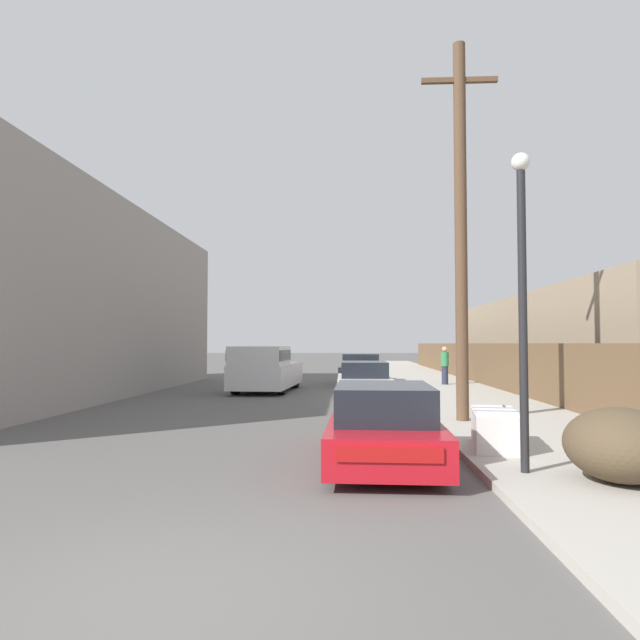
{
  "coord_description": "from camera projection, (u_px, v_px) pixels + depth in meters",
  "views": [
    {
      "loc": [
        1.35,
        -4.28,
        1.91
      ],
      "look_at": [
        0.7,
        8.26,
        2.43
      ],
      "focal_mm": 32.0,
      "sensor_mm": 36.0,
      "label": 1
    }
  ],
  "objects": [
    {
      "name": "ground_plane",
      "position": [
        169.0,
        599.0,
        4.26
      ],
      "size": [
        220.0,
        220.0,
        0.0
      ],
      "primitive_type": "plane",
      "color": "#595654"
    },
    {
      "name": "sidewalk_curb",
      "position": [
        431.0,
        382.0,
        27.44
      ],
      "size": [
        4.2,
        63.0,
        0.12
      ],
      "primitive_type": "cube",
      "color": "#ADA89E",
      "rests_on": "ground"
    },
    {
      "name": "discarded_fridge",
      "position": [
        495.0,
        429.0,
        9.8
      ],
      "size": [
        0.96,
        1.68,
        0.68
      ],
      "rotation": [
        0.0,
        0.0,
        -0.15
      ],
      "color": "white",
      "rests_on": "sidewalk_curb"
    },
    {
      "name": "parked_sports_car_red",
      "position": [
        383.0,
        425.0,
        9.32
      ],
      "size": [
        1.82,
        4.75,
        1.25
      ],
      "rotation": [
        0.0,
        0.0,
        -0.02
      ],
      "color": "red",
      "rests_on": "ground"
    },
    {
      "name": "car_parked_mid",
      "position": [
        364.0,
        382.0,
        19.15
      ],
      "size": [
        1.79,
        4.06,
        1.3
      ],
      "rotation": [
        0.0,
        0.0,
        0.01
      ],
      "color": "silver",
      "rests_on": "ground"
    },
    {
      "name": "car_parked_far",
      "position": [
        362.0,
        370.0,
        26.79
      ],
      "size": [
        2.16,
        4.82,
        1.43
      ],
      "rotation": [
        0.0,
        0.0,
        -0.06
      ],
      "color": "black",
      "rests_on": "ground"
    },
    {
      "name": "pickup_truck",
      "position": [
        265.0,
        369.0,
        22.51
      ],
      "size": [
        2.38,
        5.56,
        1.8
      ],
      "rotation": [
        0.0,
        0.0,
        3.08
      ],
      "color": "silver",
      "rests_on": "ground"
    },
    {
      "name": "utility_pole",
      "position": [
        461.0,
        224.0,
        13.44
      ],
      "size": [
        1.8,
        0.29,
        8.96
      ],
      "color": "brown",
      "rests_on": "sidewalk_curb"
    },
    {
      "name": "street_lamp",
      "position": [
        522.0,
        284.0,
        8.02
      ],
      "size": [
        0.26,
        0.26,
        4.5
      ],
      "color": "#232326",
      "rests_on": "sidewalk_curb"
    },
    {
      "name": "brush_pile",
      "position": [
        622.0,
        445.0,
        7.36
      ],
      "size": [
        1.41,
        1.59,
        0.96
      ],
      "color": "brown",
      "rests_on": "sidewalk_curb"
    },
    {
      "name": "wooden_fence",
      "position": [
        481.0,
        363.0,
        25.62
      ],
      "size": [
        0.08,
        46.02,
        1.8
      ],
      "primitive_type": "cube",
      "color": "brown",
      "rests_on": "sidewalk_curb"
    },
    {
      "name": "building_left_block",
      "position": [
        39.0,
        300.0,
        20.64
      ],
      "size": [
        7.0,
        21.38,
        6.95
      ],
      "primitive_type": "cube",
      "color": "gray",
      "rests_on": "ground"
    },
    {
      "name": "building_right_house",
      "position": [
        578.0,
        341.0,
        25.92
      ],
      "size": [
        6.0,
        23.03,
        4.06
      ],
      "primitive_type": "cube",
      "color": "gray",
      "rests_on": "ground"
    },
    {
      "name": "pedestrian",
      "position": [
        445.0,
        365.0,
        24.95
      ],
      "size": [
        0.34,
        0.34,
        1.66
      ],
      "color": "#282D42",
      "rests_on": "sidewalk_curb"
    }
  ]
}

